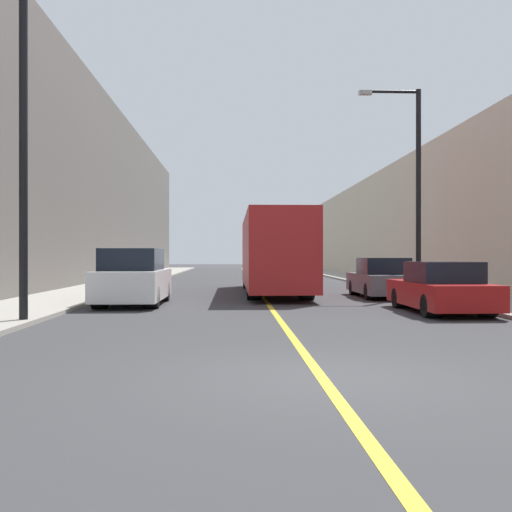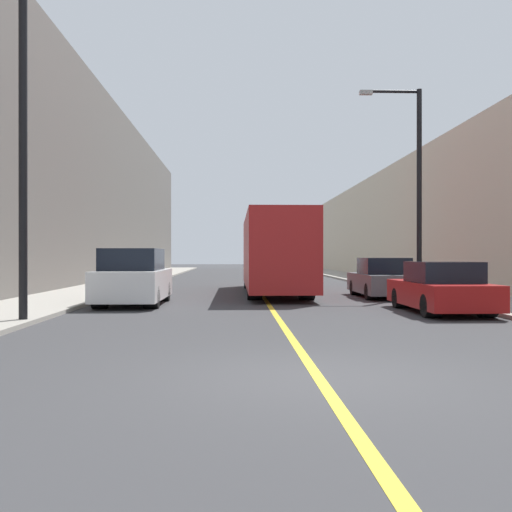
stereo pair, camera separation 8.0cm
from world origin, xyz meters
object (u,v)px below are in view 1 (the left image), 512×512
at_px(bus, 273,252).
at_px(street_lamp_right, 414,178).
at_px(car_right_mid, 382,280).
at_px(parked_suv_left, 133,279).
at_px(car_right_near, 441,289).
at_px(street_lamp_left, 32,125).

bearing_deg(bus, street_lamp_right, -23.04).
bearing_deg(car_right_mid, street_lamp_right, 15.91).
relative_size(parked_suv_left, car_right_near, 1.04).
distance_m(bus, car_right_near, 9.76).
height_order(car_right_near, street_lamp_left, street_lamp_left).
bearing_deg(car_right_mid, car_right_near, -88.55).
bearing_deg(car_right_near, bus, 115.45).
relative_size(street_lamp_left, street_lamp_right, 1.02).
relative_size(bus, car_right_mid, 2.70).
bearing_deg(car_right_near, car_right_mid, 91.45).
relative_size(bus, street_lamp_left, 1.49).
height_order(parked_suv_left, car_right_near, parked_suv_left).
height_order(parked_suv_left, street_lamp_right, street_lamp_right).
relative_size(parked_suv_left, car_right_mid, 1.06).
bearing_deg(street_lamp_left, car_right_mid, 39.02).
xyz_separation_m(parked_suv_left, street_lamp_right, (10.36, 3.49, 3.79)).
bearing_deg(bus, street_lamp_left, -120.13).
bearing_deg(street_lamp_right, car_right_mid, -164.09).
xyz_separation_m(street_lamp_left, street_lamp_right, (11.85, 8.89, -0.07)).
distance_m(parked_suv_left, street_lamp_right, 11.57).
height_order(car_right_mid, street_lamp_left, street_lamp_left).
height_order(bus, car_right_mid, bus).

